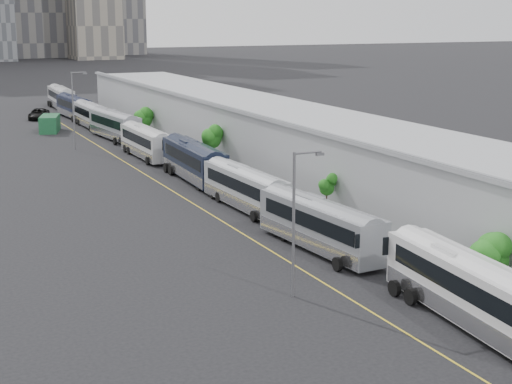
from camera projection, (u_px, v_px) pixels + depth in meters
sidewalk at (353, 217)px, 66.19m from camera, size 10.00×170.00×0.12m
lane_line at (239, 232)px, 61.88m from camera, size 0.12×160.00×0.02m
depot at (394, 173)px, 67.06m from camera, size 12.45×160.40×7.20m
bus_2 at (467, 294)px, 43.45m from camera, size 3.83×13.44×3.87m
bus_3 at (320, 229)px, 56.60m from camera, size 3.63×13.03×3.76m
bus_4 at (245, 192)px, 68.94m from camera, size 2.92×12.57×3.65m
bus_5 at (194, 164)px, 80.75m from camera, size 3.28×13.68×3.97m
bus_6 at (146, 145)px, 93.45m from camera, size 2.83×12.69×3.70m
bus_7 at (115, 128)px, 107.31m from camera, size 3.93×13.51×3.89m
bus_8 at (91, 117)px, 118.66m from camera, size 2.82×12.65×3.69m
bus_9 at (74, 109)px, 129.30m from camera, size 3.26×12.88×3.73m
bus_10 at (61, 100)px, 142.24m from camera, size 3.23×13.78×4.00m
tree_1 at (488, 254)px, 46.10m from camera, size 2.47×2.47×4.26m
tree_2 at (327, 187)px, 64.03m from camera, size 1.25×1.25×3.71m
tree_3 at (212, 136)px, 85.05m from camera, size 2.15×2.15×4.97m
tree_4 at (143, 117)px, 107.12m from camera, size 2.50×2.50×4.38m
street_lamp_near at (297, 214)px, 46.58m from camera, size 2.04×0.22×8.92m
street_lamp_far at (74, 106)px, 98.06m from camera, size 2.04×0.22×9.83m
shipping_container at (50, 124)px, 114.38m from camera, size 4.06×6.25×2.39m
suv at (39, 114)px, 128.20m from camera, size 4.58×6.79×1.73m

